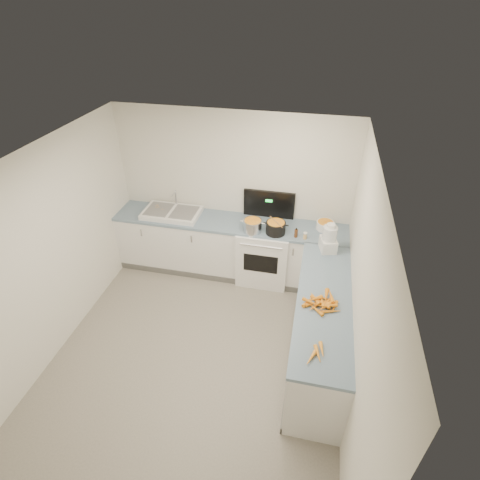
% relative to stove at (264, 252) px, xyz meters
% --- Properties ---
extents(floor, '(3.50, 4.00, 0.00)m').
position_rel_stove_xyz_m(floor, '(-0.55, -1.69, -0.47)').
color(floor, gray).
rests_on(floor, ground).
extents(ceiling, '(3.50, 4.00, 0.00)m').
position_rel_stove_xyz_m(ceiling, '(-0.55, -1.69, 2.03)').
color(ceiling, silver).
rests_on(ceiling, ground).
extents(wall_back, '(3.50, 0.00, 2.50)m').
position_rel_stove_xyz_m(wall_back, '(-0.55, 0.31, 0.78)').
color(wall_back, silver).
rests_on(wall_back, ground).
extents(wall_front, '(3.50, 0.00, 2.50)m').
position_rel_stove_xyz_m(wall_front, '(-0.55, -3.69, 0.78)').
color(wall_front, silver).
rests_on(wall_front, ground).
extents(wall_left, '(0.00, 4.00, 2.50)m').
position_rel_stove_xyz_m(wall_left, '(-2.30, -1.69, 0.78)').
color(wall_left, silver).
rests_on(wall_left, ground).
extents(wall_right, '(0.00, 4.00, 2.50)m').
position_rel_stove_xyz_m(wall_right, '(1.20, -1.69, 0.78)').
color(wall_right, silver).
rests_on(wall_right, ground).
extents(counter_back, '(3.50, 0.62, 0.94)m').
position_rel_stove_xyz_m(counter_back, '(-0.55, 0.01, -0.00)').
color(counter_back, white).
rests_on(counter_back, ground).
extents(counter_right, '(0.62, 2.20, 0.94)m').
position_rel_stove_xyz_m(counter_right, '(0.90, -1.39, -0.00)').
color(counter_right, white).
rests_on(counter_right, ground).
extents(stove, '(0.76, 0.65, 1.36)m').
position_rel_stove_xyz_m(stove, '(0.00, 0.00, 0.00)').
color(stove, white).
rests_on(stove, ground).
extents(sink, '(0.86, 0.52, 0.31)m').
position_rel_stove_xyz_m(sink, '(-1.45, 0.02, 0.50)').
color(sink, white).
rests_on(sink, counter_back).
extents(steel_pot, '(0.32, 0.32, 0.20)m').
position_rel_stove_xyz_m(steel_pot, '(-0.16, -0.17, 0.54)').
color(steel_pot, silver).
rests_on(steel_pot, stove).
extents(black_pot, '(0.35, 0.35, 0.20)m').
position_rel_stove_xyz_m(black_pot, '(0.17, -0.15, 0.54)').
color(black_pot, black).
rests_on(black_pot, stove).
extents(wooden_spoon, '(0.22, 0.27, 0.01)m').
position_rel_stove_xyz_m(wooden_spoon, '(0.17, -0.15, 0.65)').
color(wooden_spoon, '#AD7A47').
rests_on(wooden_spoon, black_pot).
extents(mixing_bowl, '(0.25, 0.25, 0.12)m').
position_rel_stove_xyz_m(mixing_bowl, '(0.85, 0.11, 0.52)').
color(mixing_bowl, white).
rests_on(mixing_bowl, counter_back).
extents(extract_bottle, '(0.05, 0.05, 0.12)m').
position_rel_stove_xyz_m(extract_bottle, '(0.46, -0.19, 0.53)').
color(extract_bottle, '#593319').
rests_on(extract_bottle, counter_back).
extents(spice_jar, '(0.05, 0.05, 0.08)m').
position_rel_stove_xyz_m(spice_jar, '(0.59, -0.20, 0.51)').
color(spice_jar, '#E5B266').
rests_on(spice_jar, counter_back).
extents(food_processor, '(0.25, 0.28, 0.40)m').
position_rel_stove_xyz_m(food_processor, '(0.90, -0.41, 0.64)').
color(food_processor, white).
rests_on(food_processor, counter_right).
extents(carrot_pile, '(0.43, 0.40, 0.09)m').
position_rel_stove_xyz_m(carrot_pile, '(0.86, -1.47, 0.50)').
color(carrot_pile, orange).
rests_on(carrot_pile, counter_right).
extents(peeled_carrots, '(0.18, 0.30, 0.04)m').
position_rel_stove_xyz_m(peeled_carrots, '(0.85, -2.17, 0.49)').
color(peeled_carrots, orange).
rests_on(peeled_carrots, counter_right).
extents(peelings, '(0.20, 0.21, 0.01)m').
position_rel_stove_xyz_m(peelings, '(-1.68, 0.07, 0.54)').
color(peelings, tan).
rests_on(peelings, sink).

